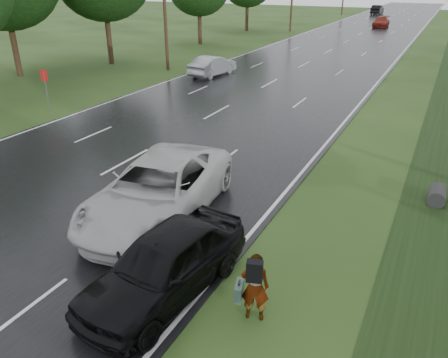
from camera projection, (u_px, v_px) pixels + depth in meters
road at (340, 45)px, 47.70m from camera, size 14.00×180.00×0.04m
edge_stripe_east at (406, 49)px, 44.93m from camera, size 0.12×180.00×0.01m
edge_stripe_west at (282, 41)px, 50.46m from camera, size 0.12×180.00×0.01m
center_line at (340, 45)px, 47.69m from camera, size 0.12×180.00×0.01m
drainage_ditch at (446, 128)px, 21.74m from camera, size 2.20×120.00×0.56m
road_sign at (45, 82)px, 23.83m from camera, size 0.50×0.06×2.30m
utility_pole_mid at (164, 1)px, 33.12m from camera, size 1.60×0.26×10.00m
pedestrian at (254, 286)px, 9.38m from camera, size 0.86×0.66×1.68m
white_pickup at (159, 189)px, 13.44m from camera, size 4.00×6.94×1.82m
dark_sedan at (165, 263)px, 10.15m from camera, size 2.48×4.95×1.62m
silver_sedan at (212, 66)px, 32.81m from camera, size 2.01×4.57×1.46m
far_car_red at (381, 22)px, 63.93m from camera, size 2.16×5.03×1.44m
far_car_dark at (377, 10)px, 85.26m from camera, size 1.84×5.11×1.67m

